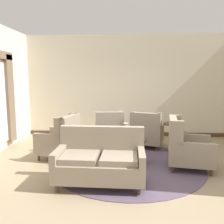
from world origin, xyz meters
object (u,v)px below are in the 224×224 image
Objects in this scene: coffee_table at (125,143)px; armchair_far_left at (186,147)px; armchair_near_sideboard at (61,139)px; side_table at (173,134)px; armchair_back_corner at (109,131)px; armchair_beside_settee at (147,132)px; settee at (100,161)px; porcelain_vase at (126,133)px.

armchair_far_left is (1.25, -0.24, -0.00)m from coffee_table.
side_table is (2.72, 0.70, -0.00)m from armchair_near_sideboard.
armchair_back_corner is 1.03m from armchair_beside_settee.
armchair_beside_settee reaches higher than coffee_table.
armchair_far_left is at bearing 28.44° from settee.
armchair_beside_settee is at bearing 34.44° from armchair_far_left.
porcelain_vase is at bearing -83.88° from coffee_table.
armchair_back_corner is 1.48m from armchair_near_sideboard.
armchair_back_corner reaches higher than armchair_beside_settee.
armchair_near_sideboard is at bearing 89.37° from armchair_far_left.
armchair_far_left reaches higher than armchair_back_corner.
armchair_beside_settee is at bearing 67.39° from settee.
armchair_near_sideboard reaches higher than settee.
settee is at bearing -111.73° from porcelain_vase.
armchair_near_sideboard reaches higher than porcelain_vase.
armchair_beside_settee is (2.08, 0.96, -0.02)m from armchair_near_sideboard.
armchair_beside_settee is 0.98× the size of armchair_far_left.
settee reaches higher than coffee_table.
armchair_near_sideboard is at bearing 170.54° from porcelain_vase.
coffee_table is 1.52m from armchair_near_sideboard.
armchair_near_sideboard reaches higher than armchair_back_corner.
coffee_table is at bearing 87.88° from armchair_far_left.
armchair_near_sideboard is 2.29m from armchair_beside_settee.
settee is 2.14× the size of side_table.
side_table is at bearing 159.07° from armchair_back_corner.
coffee_table is 0.60× the size of settee.
coffee_table is 0.88× the size of armchair_far_left.
armchair_back_corner is at bearing 10.89° from armchair_beside_settee.
porcelain_vase is 0.35× the size of armchair_far_left.
armchair_far_left is (1.71, -1.51, 0.01)m from armchair_back_corner.
armchair_far_left is at bearing -10.96° from coffee_table.
settee reaches higher than porcelain_vase.
coffee_table is 2.52× the size of porcelain_vase.
porcelain_vase is at bearing 92.24° from armchair_near_sideboard.
porcelain_vase reaches higher than coffee_table.
armchair_back_corner is 1.71m from side_table.
coffee_table is 1.52m from side_table.
side_table reaches higher than coffee_table.
side_table is (1.64, 2.04, 0.02)m from settee.
armchair_far_left is (2.76, -0.46, 0.00)m from armchair_near_sideboard.
coffee_table is at bearing 93.48° from armchair_near_sideboard.
armchair_back_corner reaches higher than side_table.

